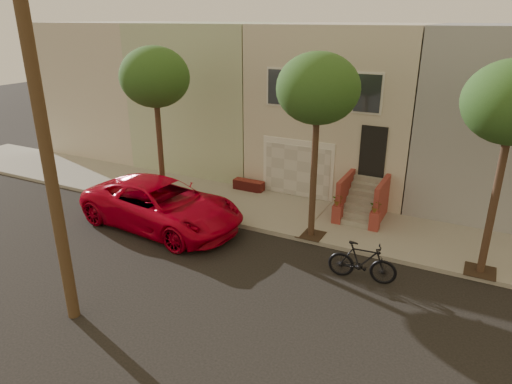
% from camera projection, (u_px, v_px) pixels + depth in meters
% --- Properties ---
extents(ground, '(90.00, 90.00, 0.00)m').
position_uv_depth(ground, '(232.00, 285.00, 13.50)').
color(ground, black).
rests_on(ground, ground).
extents(sidewalk, '(40.00, 3.70, 0.15)m').
position_uv_depth(sidewalk, '(300.00, 217.00, 17.92)').
color(sidewalk, gray).
rests_on(sidewalk, ground).
extents(house_row, '(33.10, 11.70, 7.00)m').
position_uv_depth(house_row, '(349.00, 102.00, 21.49)').
color(house_row, '#BAAF9E').
rests_on(house_row, sidewalk).
extents(tree_left, '(2.70, 2.57, 6.30)m').
position_uv_depth(tree_left, '(155.00, 78.00, 17.19)').
color(tree_left, '#2D2116').
rests_on(tree_left, sidewalk).
extents(tree_mid, '(2.70, 2.57, 6.30)m').
position_uv_depth(tree_mid, '(318.00, 90.00, 14.43)').
color(tree_mid, '#2D2116').
rests_on(tree_mid, sidewalk).
extents(pickup_truck, '(6.62, 3.54, 1.77)m').
position_uv_depth(pickup_truck, '(162.00, 205.00, 16.96)').
color(pickup_truck, '#B9001C').
rests_on(pickup_truck, ground).
extents(motorcycle, '(2.08, 0.77, 1.22)m').
position_uv_depth(motorcycle, '(362.00, 262.00, 13.55)').
color(motorcycle, black).
rests_on(motorcycle, ground).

